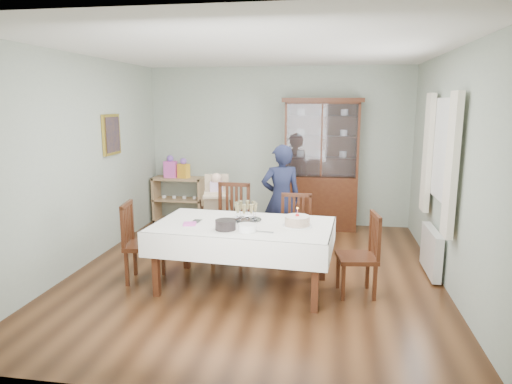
% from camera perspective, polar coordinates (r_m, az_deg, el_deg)
% --- Properties ---
extents(floor, '(5.00, 5.00, 0.00)m').
position_cam_1_polar(floor, '(5.82, -0.14, -10.05)').
color(floor, '#593319').
rests_on(floor, ground).
extents(room_shell, '(5.00, 5.00, 5.00)m').
position_cam_1_polar(room_shell, '(5.97, 0.69, 7.29)').
color(room_shell, '#9EAA99').
rests_on(room_shell, floor).
extents(dining_table, '(2.08, 1.29, 0.76)m').
position_cam_1_polar(dining_table, '(5.26, -1.62, -7.95)').
color(dining_table, '#432310').
rests_on(dining_table, floor).
extents(china_cabinet, '(1.30, 0.48, 2.18)m').
position_cam_1_polar(china_cabinet, '(7.68, 8.15, 3.69)').
color(china_cabinet, '#432310').
rests_on(china_cabinet, floor).
extents(sideboard, '(0.90, 0.38, 0.80)m').
position_cam_1_polar(sideboard, '(8.26, -9.60, -0.93)').
color(sideboard, tan).
rests_on(sideboard, floor).
extents(picture_frame, '(0.04, 0.48, 0.58)m').
position_cam_1_polar(picture_frame, '(6.91, -17.63, 6.85)').
color(picture_frame, gold).
rests_on(picture_frame, room_shell).
extents(window, '(0.04, 1.02, 1.22)m').
position_cam_1_polar(window, '(5.84, 22.48, 4.84)').
color(window, white).
rests_on(window, room_shell).
extents(curtain_left, '(0.07, 0.30, 1.55)m').
position_cam_1_polar(curtain_left, '(5.24, 23.28, 3.04)').
color(curtain_left, silver).
rests_on(curtain_left, room_shell).
extents(curtain_right, '(0.07, 0.30, 1.55)m').
position_cam_1_polar(curtain_right, '(6.44, 20.66, 4.59)').
color(curtain_right, silver).
rests_on(curtain_right, room_shell).
extents(radiator, '(0.10, 0.80, 0.55)m').
position_cam_1_polar(radiator, '(6.07, 21.05, -6.92)').
color(radiator, white).
rests_on(radiator, floor).
extents(chair_far_left, '(0.49, 0.49, 1.03)m').
position_cam_1_polar(chair_far_left, '(6.18, -3.17, -5.79)').
color(chair_far_left, '#432310').
rests_on(chair_far_left, floor).
extents(chair_far_right, '(0.42, 0.42, 0.93)m').
position_cam_1_polar(chair_far_right, '(5.99, 4.88, -6.66)').
color(chair_far_right, '#432310').
rests_on(chair_far_right, floor).
extents(chair_end_left, '(0.48, 0.48, 0.95)m').
position_cam_1_polar(chair_end_left, '(5.66, -13.86, -7.98)').
color(chair_end_left, '#432310').
rests_on(chair_end_left, floor).
extents(chair_end_right, '(0.47, 0.47, 0.92)m').
position_cam_1_polar(chair_end_right, '(5.25, 12.59, -9.57)').
color(chair_end_right, '#432310').
rests_on(chair_end_right, floor).
extents(woman, '(0.64, 0.51, 1.54)m').
position_cam_1_polar(woman, '(6.43, 3.15, -0.86)').
color(woman, black).
rests_on(woman, floor).
extents(high_chair, '(0.58, 0.58, 1.09)m').
position_cam_1_polar(high_chair, '(6.85, -4.90, -3.11)').
color(high_chair, black).
rests_on(high_chair, floor).
extents(champagne_tray, '(0.36, 0.36, 0.22)m').
position_cam_1_polar(champagne_tray, '(5.25, -1.28, -2.92)').
color(champagne_tray, silver).
rests_on(champagne_tray, dining_table).
extents(birthday_cake, '(0.32, 0.32, 0.22)m').
position_cam_1_polar(birthday_cake, '(5.05, 5.18, -3.68)').
color(birthday_cake, white).
rests_on(birthday_cake, dining_table).
extents(plate_stack_dark, '(0.22, 0.22, 0.11)m').
position_cam_1_polar(plate_stack_dark, '(4.92, -3.83, -4.11)').
color(plate_stack_dark, black).
rests_on(plate_stack_dark, dining_table).
extents(plate_stack_white, '(0.22, 0.22, 0.08)m').
position_cam_1_polar(plate_stack_white, '(4.84, -1.11, -4.50)').
color(plate_stack_white, white).
rests_on(plate_stack_white, dining_table).
extents(napkin_stack, '(0.17, 0.17, 0.02)m').
position_cam_1_polar(napkin_stack, '(5.17, -8.30, -3.96)').
color(napkin_stack, '#DF52BA').
rests_on(napkin_stack, dining_table).
extents(cutlery, '(0.12, 0.17, 0.01)m').
position_cam_1_polar(cutlery, '(5.29, -7.86, -3.62)').
color(cutlery, silver).
rests_on(cutlery, dining_table).
extents(cake_knife, '(0.31, 0.07, 0.01)m').
position_cam_1_polar(cake_knife, '(4.83, 0.44, -4.95)').
color(cake_knife, silver).
rests_on(cake_knife, dining_table).
extents(gift_bag_pink, '(0.21, 0.14, 0.39)m').
position_cam_1_polar(gift_bag_pink, '(8.18, -10.64, 3.01)').
color(gift_bag_pink, '#DF52BA').
rests_on(gift_bag_pink, sideboard).
extents(gift_bag_orange, '(0.22, 0.19, 0.35)m').
position_cam_1_polar(gift_bag_orange, '(8.11, -9.04, 2.85)').
color(gift_bag_orange, gold).
rests_on(gift_bag_orange, sideboard).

